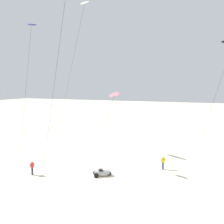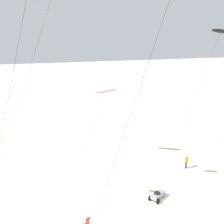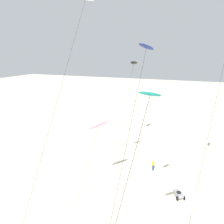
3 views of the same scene
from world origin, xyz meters
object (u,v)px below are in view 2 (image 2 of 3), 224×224
Objects in this scene: kite_pink at (106,91)px; beach_buggy at (158,195)px; kite_black at (220,32)px; kite_flyer_middle at (88,224)px; kite_flyer_nearest at (186,161)px; kite_navy at (26,3)px.

beach_buggy is (2.40, -9.86, -8.54)m from kite_pink.
kite_flyer_middle is at bearing -147.63° from kite_black.
kite_black is 17.64m from kite_flyer_nearest.
kite_flyer_middle is 0.82× the size of beach_buggy.
kite_pink is at bearing 149.59° from kite_flyer_nearest.
beach_buggy is (10.96, -1.75, -17.48)m from kite_navy.
kite_flyer_middle is (-13.78, -7.62, 0.00)m from kite_flyer_nearest.
kite_black is 9.82× the size of kite_flyer_middle.
kite_flyer_middle is at bearing -112.44° from kite_pink.
kite_navy is 11.20× the size of kite_flyer_nearest.
kite_pink is 5.77× the size of kite_flyer_nearest.
kite_flyer_nearest is (-7.44, -5.83, -14.90)m from kite_black.
kite_black is 17.41m from kite_pink.
kite_pink is at bearing 43.44° from kite_navy.
kite_flyer_nearest is at bearing -141.91° from kite_black.
kite_navy reaches higher than beach_buggy.
kite_navy reaches higher than kite_pink.
kite_black reaches higher than beach_buggy.
kite_black reaches higher than kite_flyer_middle.
kite_pink is 12.79m from kite_flyer_nearest.
kite_pink is 13.26m from beach_buggy.
kite_flyer_middle reaches higher than beach_buggy.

